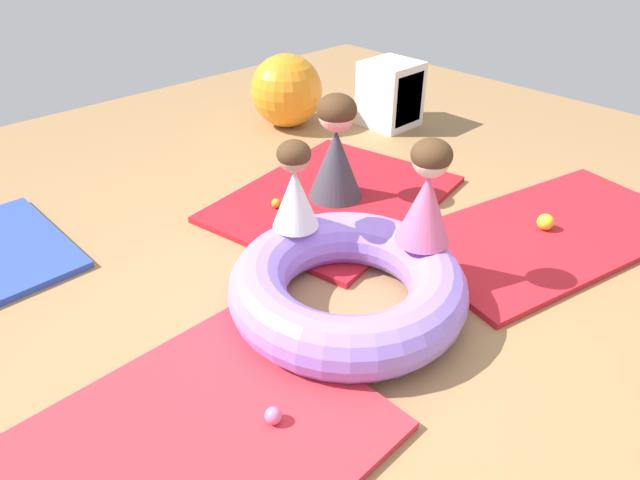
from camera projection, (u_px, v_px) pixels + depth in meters
name	position (u px, v px, depth m)	size (l,w,h in m)	color
ground_plane	(363.00, 311.00, 2.83)	(8.00, 8.00, 0.00)	#9E7549
gym_mat_center_rear	(150.00, 475.00, 2.03)	(1.76, 1.11, 0.04)	red
gym_mat_near_right	(549.00, 233.00, 3.44)	(1.86, 0.94, 0.04)	red
gym_mat_far_left	(335.00, 198.00, 3.81)	(1.58, 1.22, 0.04)	#B21923
inflatable_cushion	(347.00, 286.00, 2.78)	(1.20, 1.20, 0.29)	#9975EA
child_in_pink	(427.00, 194.00, 2.72)	(0.33, 0.33, 0.55)	#E5608E
child_in_white	(295.00, 186.00, 2.86)	(0.32, 0.32, 0.49)	white
adult_seated	(336.00, 149.00, 3.62)	(0.50, 0.50, 0.71)	#383842
play_ball_orange	(276.00, 203.00, 3.65)	(0.06, 0.06, 0.06)	orange
play_ball_yellow	(545.00, 222.00, 3.41)	(0.10, 0.10, 0.10)	yellow
play_ball_pink	(273.00, 416.00, 2.19)	(0.07, 0.07, 0.07)	pink
exercise_ball_large	(287.00, 91.00, 4.86)	(0.63, 0.63, 0.63)	orange
storage_cube	(392.00, 95.00, 4.88)	(0.44, 0.44, 0.56)	silver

